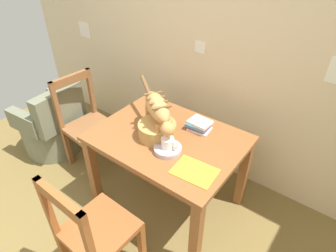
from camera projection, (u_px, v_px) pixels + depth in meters
The scene contains 11 objects.
wall_rear at pixel (213, 42), 2.45m from camera, with size 4.82×0.11×2.50m.
dining_table at pixel (168, 146), 2.28m from camera, with size 1.13×0.84×0.73m.
cat at pixel (158, 110), 2.13m from camera, with size 0.62×0.45×0.31m.
saucer_bowl at pixel (168, 149), 2.08m from camera, with size 0.20×0.20×0.04m, color #B9ABB3.
coffee_mug at pixel (168, 143), 2.05m from camera, with size 0.13×0.09×0.08m.
magazine at pixel (195, 171), 1.92m from camera, with size 0.28×0.21×0.01m, color gold.
book_stack at pixel (199, 125), 2.29m from camera, with size 0.20×0.16×0.08m.
wicker_basket at pixel (157, 130), 2.20m from camera, with size 0.29×0.29×0.12m.
wooden_chair_near at pixel (88, 125), 2.82m from camera, with size 0.46×0.46×0.94m.
wooden_chair_far at pixel (94, 232), 1.86m from camera, with size 0.43×0.43×0.94m.
wicker_armchair at pixel (53, 128), 3.10m from camera, with size 0.62×0.63×0.78m.
Camera 1 is at (1.14, -0.25, 2.09)m, focal length 31.05 mm.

